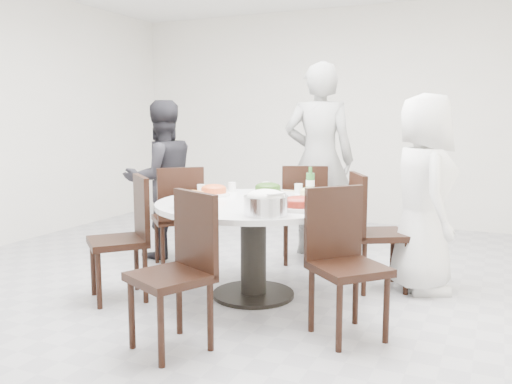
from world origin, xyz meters
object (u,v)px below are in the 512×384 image
at_px(chair_s, 170,273).
at_px(diner_left, 161,179).
at_px(rice_bowl, 266,205).
at_px(chair_nw, 177,216).
at_px(chair_n, 303,213).
at_px(chair_se, 349,265).
at_px(diner_right, 423,194).
at_px(chair_sw, 117,239).
at_px(soup_bowl, 192,202).
at_px(chair_ne, 380,232).
at_px(diner_middle, 319,160).
at_px(beverage_bottle, 310,181).
at_px(dining_table, 253,249).

height_order(chair_s, diner_left, diner_left).
bearing_deg(rice_bowl, chair_nw, 143.83).
distance_m(chair_n, chair_se, 1.83).
height_order(chair_se, diner_right, diner_right).
bearing_deg(chair_sw, rice_bowl, 43.02).
bearing_deg(soup_bowl, chair_ne, 41.40).
distance_m(diner_middle, soup_bowl, 1.95).
xyz_separation_m(chair_s, beverage_bottle, (0.34, 1.59, 0.39)).
bearing_deg(chair_s, dining_table, 112.41).
bearing_deg(diner_right, rice_bowl, 120.32).
xyz_separation_m(chair_ne, beverage_bottle, (-0.56, -0.10, 0.39)).
height_order(diner_left, beverage_bottle, diner_left).
relative_size(chair_se, diner_middle, 0.49).
relative_size(chair_sw, chair_se, 1.00).
bearing_deg(chair_sw, chair_n, 102.52).
relative_size(chair_sw, soup_bowl, 3.85).
bearing_deg(chair_se, chair_ne, 43.90).
bearing_deg(chair_nw, beverage_bottle, 136.58).
distance_m(chair_sw, diner_middle, 2.26).
bearing_deg(rice_bowl, soup_bowl, 174.77).
bearing_deg(diner_left, chair_ne, 120.08).
height_order(chair_s, diner_right, diner_right).
height_order(chair_nw, rice_bowl, chair_nw).
bearing_deg(chair_se, soup_bowl, 129.60).
relative_size(chair_s, diner_left, 0.61).
height_order(chair_n, rice_bowl, chair_n).
height_order(dining_table, chair_se, chair_se).
relative_size(diner_right, soup_bowl, 6.41).
xyz_separation_m(dining_table, diner_right, (1.17, 0.70, 0.42)).
distance_m(chair_nw, diner_right, 2.21).
bearing_deg(chair_se, diner_right, 28.72).
bearing_deg(soup_bowl, chair_s, -70.00).
relative_size(chair_s, rice_bowl, 3.18).
xyz_separation_m(chair_sw, rice_bowl, (1.23, 0.02, 0.34)).
relative_size(chair_sw, beverage_bottle, 3.96).
xyz_separation_m(chair_se, rice_bowl, (-0.57, 0.00, 0.34)).
height_order(chair_sw, chair_s, same).
height_order(diner_middle, diner_left, diner_middle).
height_order(chair_n, chair_sw, same).
bearing_deg(diner_left, chair_nw, 86.94).
height_order(dining_table, soup_bowl, soup_bowl).
bearing_deg(chair_ne, chair_se, 152.54).
bearing_deg(chair_sw, diner_middle, 106.37).
distance_m(chair_n, soup_bowl, 1.61).
bearing_deg(beverage_bottle, chair_ne, 9.98).
height_order(dining_table, beverage_bottle, beverage_bottle).
xyz_separation_m(dining_table, chair_sw, (-0.92, -0.49, 0.10)).
bearing_deg(diner_right, beverage_bottle, 79.78).
relative_size(chair_ne, chair_s, 1.00).
xyz_separation_m(diner_middle, rice_bowl, (0.26, -1.97, -0.15)).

